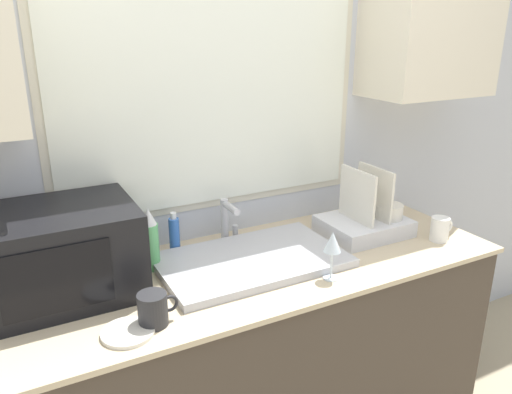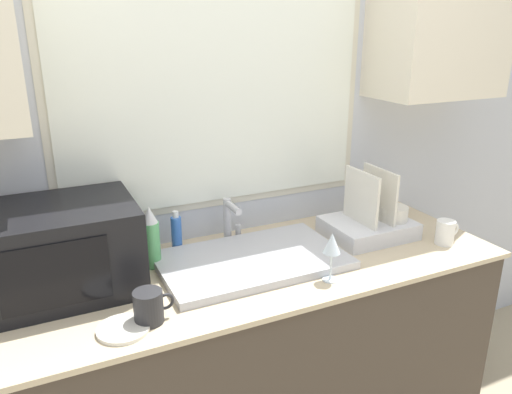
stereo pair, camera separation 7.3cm
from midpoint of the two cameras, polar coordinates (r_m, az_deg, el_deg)
name	(u,v)px [view 2 (the right image)]	position (r m, az deg, el deg)	size (l,w,h in m)	color
countertop	(253,362)	(2.13, 0.68, -18.38)	(1.94, 0.69, 0.88)	#42382D
wall_back	(218,118)	(2.01, -3.30, 8.99)	(6.00, 0.38, 2.60)	silver
sink_basin	(251,260)	(1.89, 0.58, -7.24)	(0.69, 0.42, 0.03)	#B2B2B7
faucet	(230,218)	(2.04, -2.00, -2.39)	(0.08, 0.14, 0.18)	#B7B7BC
microwave	(62,249)	(1.78, -20.19, -5.56)	(0.49, 0.40, 0.30)	black
dish_rack	(371,222)	(2.18, 13.91, -2.82)	(0.35, 0.28, 0.29)	silver
spray_bottle	(151,238)	(1.86, -10.82, -4.66)	(0.06, 0.06, 0.24)	#59B266
soap_bottle	(177,233)	(1.99, -8.03, -4.11)	(0.04, 0.04, 0.17)	blue
mug_near_sink	(149,307)	(1.56, -10.79, -12.23)	(0.13, 0.09, 0.10)	#262628
wine_glass	(332,245)	(1.75, 9.86, -5.46)	(0.06, 0.06, 0.18)	silver
mug_by_rack	(445,232)	(2.20, 21.73, -3.76)	(0.11, 0.07, 0.10)	white
small_plate	(123,329)	(1.56, -13.60, -14.47)	(0.16, 0.16, 0.01)	silver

